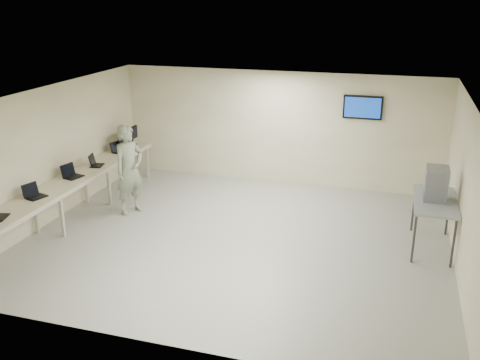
% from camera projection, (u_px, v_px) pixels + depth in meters
% --- Properties ---
extents(room, '(8.01, 7.01, 2.81)m').
position_uv_depth(room, '(239.00, 170.00, 10.05)').
color(room, '#9E9F97').
rests_on(room, ground).
extents(workbench, '(0.76, 6.00, 0.90)m').
position_uv_depth(workbench, '(73.00, 181.00, 11.18)').
color(workbench, tan).
rests_on(workbench, ground).
extents(laptop_1, '(0.38, 0.41, 0.27)m').
position_uv_depth(laptop_1, '(34.00, 194.00, 10.07)').
color(laptop_1, black).
rests_on(laptop_1, workbench).
extents(laptop_2, '(0.38, 0.42, 0.29)m').
position_uv_depth(laptop_2, '(71.00, 174.00, 11.18)').
color(laptop_2, black).
rests_on(laptop_2, workbench).
extents(laptop_3, '(0.34, 0.38, 0.26)m').
position_uv_depth(laptop_3, '(95.00, 163.00, 11.92)').
color(laptop_3, black).
rests_on(laptop_3, workbench).
extents(laptop_4, '(0.34, 0.37, 0.25)m').
position_uv_depth(laptop_4, '(118.00, 150.00, 12.95)').
color(laptop_4, black).
rests_on(laptop_4, workbench).
extents(monitor_near, '(0.21, 0.47, 0.46)m').
position_uv_depth(monitor_near, '(124.00, 139.00, 13.10)').
color(monitor_near, black).
rests_on(monitor_near, workbench).
extents(monitor_far, '(0.21, 0.47, 0.47)m').
position_uv_depth(monitor_far, '(132.00, 134.00, 13.51)').
color(monitor_far, black).
rests_on(monitor_far, workbench).
extents(soldier, '(0.71, 0.84, 1.96)m').
position_uv_depth(soldier, '(129.00, 170.00, 11.43)').
color(soldier, '#626F51').
rests_on(soldier, ground).
extents(side_table, '(0.75, 1.62, 0.97)m').
position_uv_depth(side_table, '(435.00, 203.00, 9.81)').
color(side_table, gray).
rests_on(side_table, ground).
extents(storage_bins, '(0.39, 0.44, 0.62)m').
position_uv_depth(storage_bins, '(436.00, 184.00, 9.69)').
color(storage_bins, gray).
rests_on(storage_bins, side_table).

